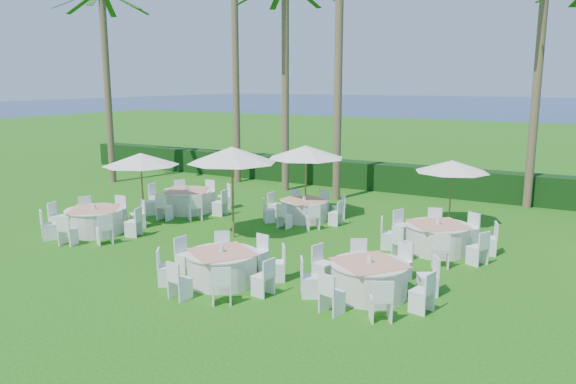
% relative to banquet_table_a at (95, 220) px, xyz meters
% --- Properties ---
extents(ground, '(120.00, 120.00, 0.00)m').
position_rel_banquet_table_a_xyz_m(ground, '(5.34, -0.51, -0.43)').
color(ground, '#1B5D10').
rests_on(ground, ground).
extents(hedge, '(34.00, 1.00, 1.20)m').
position_rel_banquet_table_a_xyz_m(hedge, '(5.34, 11.49, 0.17)').
color(hedge, black).
rests_on(hedge, ground).
extents(ocean, '(260.00, 260.00, 0.00)m').
position_rel_banquet_table_a_xyz_m(ocean, '(5.34, 101.49, -0.43)').
color(ocean, '#071D4C').
rests_on(ocean, ground).
extents(banquet_table_a, '(3.20, 3.20, 0.97)m').
position_rel_banquet_table_a_xyz_m(banquet_table_a, '(0.00, 0.00, 0.00)').
color(banquet_table_a, beige).
rests_on(banquet_table_a, ground).
extents(banquet_table_b, '(3.08, 3.08, 0.93)m').
position_rel_banquet_table_a_xyz_m(banquet_table_b, '(6.23, -1.69, -0.02)').
color(banquet_table_b, beige).
rests_on(banquet_table_b, ground).
extents(banquet_table_c, '(3.13, 3.13, 0.95)m').
position_rel_banquet_table_a_xyz_m(banquet_table_c, '(9.66, -0.75, -0.01)').
color(banquet_table_c, beige).
rests_on(banquet_table_c, ground).
extents(banquet_table_d, '(3.29, 3.29, 0.99)m').
position_rel_banquet_table_a_xyz_m(banquet_table_d, '(0.66, 3.85, 0.01)').
color(banquet_table_d, beige).
rests_on(banquet_table_d, ground).
extents(banquet_table_e, '(2.91, 2.91, 0.89)m').
position_rel_banquet_table_a_xyz_m(banquet_table_e, '(5.10, 4.80, -0.04)').
color(banquet_table_e, beige).
rests_on(banquet_table_e, ground).
extents(banquet_table_f, '(3.19, 3.19, 0.98)m').
position_rel_banquet_table_a_xyz_m(banquet_table_f, '(10.15, 3.39, 0.00)').
color(banquet_table_f, beige).
rests_on(banquet_table_f, ground).
extents(umbrella_a, '(2.57, 2.57, 2.43)m').
position_rel_banquet_table_a_xyz_m(umbrella_a, '(0.40, 1.79, 1.79)').
color(umbrella_a, brown).
rests_on(umbrella_a, ground).
extents(umbrella_b, '(2.78, 2.78, 2.86)m').
position_rel_banquet_table_a_xyz_m(umbrella_b, '(4.18, 1.77, 2.19)').
color(umbrella_b, brown).
rests_on(umbrella_b, ground).
extents(umbrella_c, '(2.75, 2.75, 2.60)m').
position_rel_banquet_table_a_xyz_m(umbrella_c, '(4.93, 5.23, 1.94)').
color(umbrella_c, brown).
rests_on(umbrella_c, ground).
extents(umbrella_d, '(2.46, 2.46, 2.24)m').
position_rel_banquet_table_a_xyz_m(umbrella_d, '(9.75, 6.50, 1.62)').
color(umbrella_d, brown).
rests_on(umbrella_d, ground).
extents(palm_a, '(4.40, 3.96, 10.74)m').
position_rel_banquet_table_a_xyz_m(palm_a, '(-1.29, 10.04, 5.42)').
color(palm_a, brown).
rests_on(palm_a, ground).
extents(palm_b, '(4.32, 4.32, 9.04)m').
position_rel_banquet_table_a_xyz_m(palm_b, '(1.77, 9.35, 4.55)').
color(palm_b, brown).
rests_on(palm_b, ground).
extents(palm_c, '(4.38, 4.22, 10.52)m').
position_rel_banquet_table_a_xyz_m(palm_c, '(4.61, 8.63, 5.31)').
color(palm_c, brown).
rests_on(palm_c, ground).
extents(palm_d, '(4.35, 4.28, 9.16)m').
position_rel_banquet_table_a_xyz_m(palm_d, '(11.72, 10.79, 4.62)').
color(palm_d, brown).
rests_on(palm_d, ground).
extents(palm_f, '(4.41, 4.05, 8.94)m').
position_rel_banquet_table_a_xyz_m(palm_f, '(-6.58, 7.07, 4.50)').
color(palm_f, brown).
rests_on(palm_f, ground).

